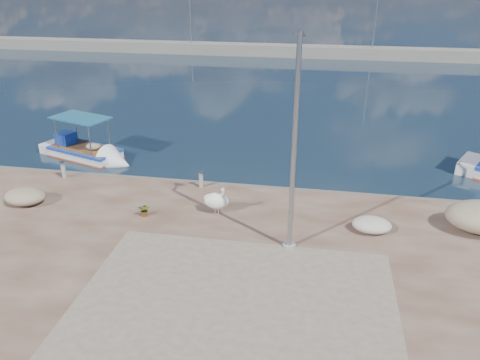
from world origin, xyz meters
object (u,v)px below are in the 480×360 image
boat_left (85,153)px  pelican (217,200)px  lamp_post (294,156)px  bollard_near (201,179)px

boat_left → pelican: 10.21m
boat_left → pelican: (8.40, -5.74, 0.86)m
pelican → lamp_post: 4.39m
lamp_post → pelican: bearing=147.6°
boat_left → lamp_post: 14.07m
pelican → bollard_near: pelican is taller
pelican → lamp_post: lamp_post is taller
pelican → bollard_near: bearing=140.0°
boat_left → lamp_post: lamp_post is taller
boat_left → bollard_near: 8.08m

